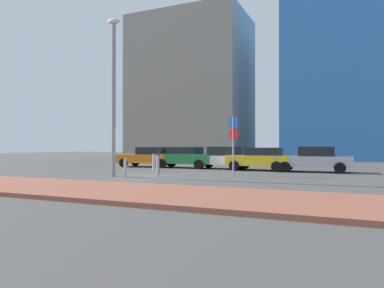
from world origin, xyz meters
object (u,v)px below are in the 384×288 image
(traffic_bollard_mid, at_px, (154,163))
(parking_sign_post, at_px, (233,138))
(parked_car_yellow, at_px, (260,158))
(traffic_bollard_near, at_px, (157,166))
(traffic_bollard_far, at_px, (125,168))
(parked_car_silver, at_px, (313,159))
(parked_car_white, at_px, (223,158))
(parked_car_orange, at_px, (149,157))
(parked_car_green, at_px, (184,157))
(street_lamp, at_px, (114,85))
(parking_meter, at_px, (159,158))

(traffic_bollard_mid, bearing_deg, parking_sign_post, -8.86)
(parked_car_yellow, distance_m, traffic_bollard_near, 7.51)
(traffic_bollard_mid, relative_size, traffic_bollard_far, 1.14)
(parked_car_silver, bearing_deg, parked_car_white, 175.48)
(traffic_bollard_near, bearing_deg, traffic_bollard_far, -147.75)
(parked_car_yellow, bearing_deg, parked_car_orange, 177.35)
(parked_car_green, bearing_deg, parked_car_orange, -177.56)
(parked_car_yellow, bearing_deg, parking_sign_post, -95.40)
(parked_car_white, bearing_deg, street_lamp, -110.43)
(parked_car_white, height_order, parked_car_yellow, parked_car_white)
(parked_car_white, xyz_separation_m, street_lamp, (-3.03, -8.14, 3.90))
(street_lamp, relative_size, traffic_bollard_near, 7.75)
(parked_car_white, distance_m, parking_sign_post, 5.45)
(parked_car_green, xyz_separation_m, traffic_bollard_near, (1.79, -6.98, -0.26))
(parked_car_silver, distance_m, parking_sign_post, 5.80)
(parked_car_orange, distance_m, street_lamp, 9.33)
(parked_car_orange, relative_size, traffic_bollard_far, 5.08)
(parked_car_silver, xyz_separation_m, traffic_bollard_far, (-8.44, -7.38, -0.32))
(parked_car_orange, xyz_separation_m, traffic_bollard_far, (3.22, -7.73, -0.30))
(parked_car_white, bearing_deg, parked_car_green, 179.84)
(parking_meter, bearing_deg, traffic_bollard_near, -63.99)
(parked_car_yellow, bearing_deg, parked_car_silver, 0.60)
(parking_sign_post, distance_m, traffic_bollard_near, 4.28)
(parked_car_white, distance_m, traffic_bollard_mid, 5.05)
(street_lamp, bearing_deg, parked_car_silver, 40.64)
(parked_car_green, relative_size, traffic_bollard_mid, 4.33)
(parked_car_silver, distance_m, parking_meter, 9.31)
(parking_sign_post, relative_size, traffic_bollard_far, 3.38)
(parked_car_yellow, distance_m, traffic_bollard_far, 9.00)
(traffic_bollard_near, xyz_separation_m, traffic_bollard_mid, (-1.95, 2.99, 0.01))
(parked_car_orange, distance_m, parking_sign_post, 9.36)
(parked_car_orange, distance_m, parked_car_green, 2.81)
(parking_sign_post, bearing_deg, parked_car_yellow, 84.60)
(street_lamp, bearing_deg, parked_car_orange, 108.73)
(traffic_bollard_mid, bearing_deg, traffic_bollard_near, -56.88)
(parked_car_silver, distance_m, traffic_bollard_near, 9.60)
(parking_meter, bearing_deg, parked_car_yellow, 50.64)
(parked_car_orange, xyz_separation_m, traffic_bollard_near, (4.60, -6.86, -0.24))
(traffic_bollard_far, bearing_deg, parked_car_white, 72.09)
(parked_car_orange, relative_size, street_lamp, 0.58)
(parked_car_white, height_order, traffic_bollard_far, parked_car_white)
(traffic_bollard_near, distance_m, traffic_bollard_mid, 3.58)
(parked_car_green, xyz_separation_m, parked_car_silver, (8.84, -0.47, -0.00))
(parking_sign_post, bearing_deg, traffic_bollard_mid, 171.14)
(parking_sign_post, xyz_separation_m, traffic_bollard_near, (-3.40, -2.16, -1.45))
(parked_car_silver, distance_m, traffic_bollard_far, 11.22)
(parking_meter, xyz_separation_m, street_lamp, (-1.32, -2.31, 3.77))
(parked_car_yellow, bearing_deg, parked_car_green, 174.81)
(traffic_bollard_near, bearing_deg, parked_car_green, 104.40)
(parked_car_white, distance_m, traffic_bollard_near, 7.07)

